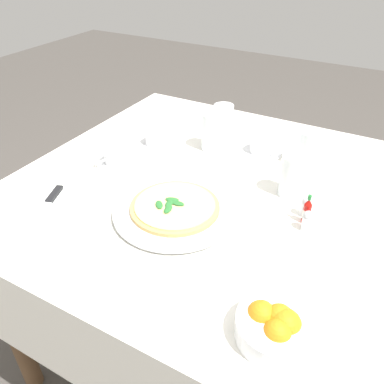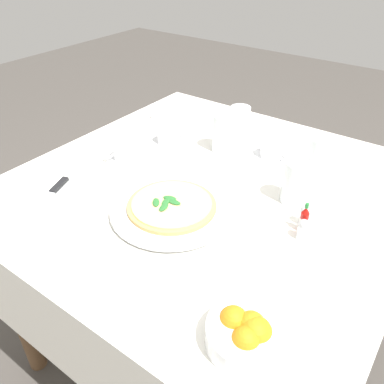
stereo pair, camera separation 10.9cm
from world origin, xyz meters
name	(u,v)px [view 2 (the right image)]	position (x,y,z in m)	size (l,w,h in m)	color
ground_plane	(205,340)	(0.00, 0.00, 0.00)	(8.00, 8.00, 0.00)	#4C4742
dining_table	(209,221)	(0.00, 0.00, 0.60)	(1.09, 1.09, 0.74)	white
pizza_plate	(172,209)	(0.17, -0.01, 0.75)	(0.32, 0.32, 0.02)	white
pizza	(172,205)	(0.17, -0.01, 0.76)	(0.23, 0.23, 0.02)	#DBAD60
coffee_cup_far_left	(126,152)	(0.04, -0.30, 0.76)	(0.13, 0.13, 0.06)	white
coffee_cup_far_right	(273,151)	(-0.25, 0.07, 0.76)	(0.13, 0.13, 0.06)	white
coffee_cup_left_edge	(240,116)	(-0.42, -0.15, 0.77)	(0.13, 0.13, 0.06)	white
coffee_cup_back_corner	(169,136)	(-0.13, -0.26, 0.76)	(0.13, 0.13, 0.06)	white
water_glass_near_right	(294,185)	(-0.07, 0.22, 0.79)	(0.07, 0.07, 0.12)	white
water_glass_right_edge	(223,135)	(-0.20, -0.09, 0.79)	(0.07, 0.07, 0.13)	white
water_glass_near_left	(319,158)	(-0.25, 0.22, 0.79)	(0.07, 0.07, 0.11)	white
napkin_folded	(51,199)	(0.33, -0.30, 0.75)	(0.25, 0.19, 0.02)	white
dinner_knife	(49,195)	(0.33, -0.30, 0.76)	(0.19, 0.09, 0.01)	silver
citrus_bowl	(247,333)	(0.40, 0.34, 0.76)	(0.15, 0.15, 0.07)	white
hot_sauce_bottle	(304,220)	(0.04, 0.30, 0.77)	(0.02, 0.02, 0.08)	#B7140F
salt_shaker	(303,230)	(0.07, 0.31, 0.76)	(0.03, 0.03, 0.06)	white
pepper_shaker	(304,216)	(0.01, 0.29, 0.76)	(0.03, 0.03, 0.06)	white
menu_card	(161,114)	(-0.26, -0.40, 0.77)	(0.01, 0.09, 0.06)	white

